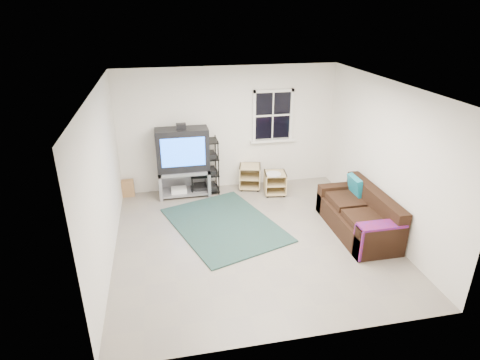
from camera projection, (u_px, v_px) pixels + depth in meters
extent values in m
plane|color=gray|center=(252.00, 239.00, 6.91)|extent=(4.60, 4.60, 0.00)
plane|color=white|center=(255.00, 87.00, 5.86)|extent=(4.60, 4.60, 0.00)
plane|color=silver|center=(229.00, 129.00, 8.45)|extent=(4.60, 0.00, 4.60)
plane|color=silver|center=(302.00, 248.00, 4.32)|extent=(4.60, 0.00, 4.60)
plane|color=silver|center=(103.00, 181.00, 5.97)|extent=(0.00, 4.60, 4.60)
plane|color=silver|center=(385.00, 159.00, 6.80)|extent=(0.00, 4.60, 4.60)
cube|color=black|center=(273.00, 115.00, 8.51)|extent=(0.80, 0.01, 1.02)
cube|color=silver|center=(274.00, 91.00, 8.28)|extent=(0.88, 0.06, 0.06)
cube|color=silver|center=(272.00, 140.00, 8.70)|extent=(0.98, 0.14, 0.05)
cube|color=silver|center=(254.00, 116.00, 8.41)|extent=(0.06, 0.06, 1.10)
cube|color=silver|center=(291.00, 114.00, 8.56)|extent=(0.06, 0.06, 1.10)
cube|color=silver|center=(273.00, 115.00, 8.49)|extent=(0.78, 0.04, 0.04)
cube|color=gray|center=(184.00, 171.00, 8.30)|extent=(1.06, 0.53, 0.06)
cube|color=gray|center=(160.00, 184.00, 8.32)|extent=(0.06, 0.53, 0.58)
cube|color=gray|center=(208.00, 180.00, 8.50)|extent=(0.06, 0.53, 0.58)
cube|color=gray|center=(185.00, 191.00, 8.50)|extent=(0.93, 0.49, 0.04)
cube|color=gray|center=(184.00, 177.00, 8.63)|extent=(1.06, 0.04, 0.58)
cube|color=silver|center=(179.00, 190.00, 8.41)|extent=(0.32, 0.25, 0.08)
cube|color=black|center=(196.00, 188.00, 8.52)|extent=(0.21, 0.19, 0.06)
cube|color=black|center=(182.00, 149.00, 8.12)|extent=(1.06, 0.44, 0.87)
cube|color=#1E62FF|center=(183.00, 152.00, 7.91)|extent=(0.87, 0.01, 0.59)
cube|color=black|center=(181.00, 126.00, 7.92)|extent=(0.19, 0.14, 0.11)
cylinder|color=black|center=(192.00, 170.00, 8.19)|extent=(0.02, 0.02, 1.20)
cylinder|color=black|center=(219.00, 168.00, 8.29)|extent=(0.02, 0.02, 1.20)
cylinder|color=black|center=(190.00, 163.00, 8.54)|extent=(0.02, 0.02, 1.20)
cylinder|color=black|center=(216.00, 162.00, 8.64)|extent=(0.02, 0.02, 1.20)
cube|color=black|center=(205.00, 189.00, 8.63)|extent=(0.60, 0.43, 0.02)
cube|color=black|center=(205.00, 187.00, 8.61)|extent=(0.47, 0.35, 0.10)
cube|color=black|center=(204.00, 174.00, 8.49)|extent=(0.60, 0.43, 0.02)
cube|color=black|center=(204.00, 171.00, 8.46)|extent=(0.47, 0.35, 0.10)
cube|color=black|center=(204.00, 158.00, 8.34)|extent=(0.60, 0.43, 0.02)
cube|color=black|center=(204.00, 155.00, 8.32)|extent=(0.47, 0.35, 0.10)
cube|color=black|center=(203.00, 141.00, 8.19)|extent=(0.60, 0.43, 0.02)
cube|color=tan|center=(250.00, 166.00, 8.62)|extent=(0.54, 0.54, 0.02)
cube|color=tan|center=(250.00, 186.00, 8.81)|extent=(0.54, 0.54, 0.02)
cube|color=tan|center=(240.00, 176.00, 8.72)|extent=(0.13, 0.44, 0.48)
cube|color=tan|center=(260.00, 176.00, 8.71)|extent=(0.13, 0.44, 0.48)
cube|color=tan|center=(250.00, 172.00, 8.91)|extent=(0.40, 0.12, 0.48)
cube|color=tan|center=(250.00, 177.00, 8.72)|extent=(0.50, 0.51, 0.02)
cylinder|color=black|center=(241.00, 190.00, 8.66)|extent=(0.04, 0.04, 0.04)
cylinder|color=black|center=(258.00, 184.00, 8.98)|extent=(0.04, 0.04, 0.04)
cube|color=tan|center=(275.00, 173.00, 8.37)|extent=(0.49, 0.49, 0.02)
cube|color=tan|center=(275.00, 191.00, 8.54)|extent=(0.49, 0.49, 0.02)
cube|color=tan|center=(265.00, 183.00, 8.44)|extent=(0.08, 0.44, 0.44)
cube|color=tan|center=(285.00, 182.00, 8.47)|extent=(0.08, 0.44, 0.44)
cube|color=tan|center=(274.00, 178.00, 8.65)|extent=(0.40, 0.08, 0.44)
cube|color=tan|center=(275.00, 183.00, 8.46)|extent=(0.45, 0.47, 0.02)
cylinder|color=black|center=(268.00, 196.00, 8.39)|extent=(0.05, 0.05, 0.05)
cylinder|color=black|center=(281.00, 189.00, 8.72)|extent=(0.05, 0.05, 0.05)
cylinder|color=silver|center=(274.00, 174.00, 8.28)|extent=(0.31, 0.31, 0.02)
cube|color=black|center=(357.00, 222.00, 7.07)|extent=(0.81, 1.80, 0.38)
cube|color=black|center=(375.00, 201.00, 6.97)|extent=(0.22, 1.80, 0.39)
cube|color=black|center=(338.00, 198.00, 7.75)|extent=(0.81, 0.22, 0.56)
cube|color=black|center=(380.00, 241.00, 6.33)|extent=(0.81, 0.22, 0.56)
cube|color=black|center=(364.00, 220.00, 6.64)|extent=(0.54, 0.65, 0.12)
cube|color=black|center=(346.00, 201.00, 7.28)|extent=(0.54, 0.65, 0.12)
cube|color=teal|center=(355.00, 186.00, 7.36)|extent=(0.18, 0.43, 0.37)
cube|color=#0C108C|center=(382.00, 225.00, 6.20)|extent=(0.75, 0.27, 0.04)
cube|color=#0C108C|center=(358.00, 243.00, 6.25)|extent=(0.04, 0.27, 0.52)
cube|color=black|center=(225.00, 225.00, 7.33)|extent=(2.28, 2.67, 0.03)
cube|color=#A17048|center=(128.00, 188.00, 8.40)|extent=(0.25, 0.16, 0.35)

